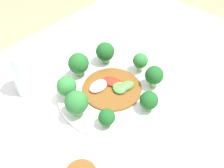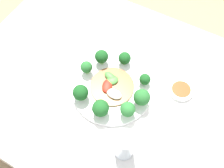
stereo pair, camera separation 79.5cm
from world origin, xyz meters
name	(u,v)px [view 1 (the left image)]	position (x,y,z in m)	size (l,w,h in m)	color
plate	(112,91)	(-0.03, -0.02, 0.78)	(0.29, 0.29, 0.02)	white
broccoli_northwest	(154,75)	(-0.12, 0.05, 0.82)	(0.05, 0.05, 0.06)	#89B76B
broccoli_southeast	(67,86)	(0.06, -0.09, 0.82)	(0.05, 0.05, 0.06)	#89B76B
broccoli_east	(77,103)	(0.08, -0.03, 0.82)	(0.06, 0.06, 0.07)	#7AAD5B
broccoli_north	(149,100)	(-0.04, 0.09, 0.81)	(0.05, 0.05, 0.06)	#89B76B
broccoli_west	(140,61)	(-0.14, -0.01, 0.82)	(0.04, 0.04, 0.06)	#89B76B
broccoli_southwest	(105,52)	(-0.11, -0.11, 0.82)	(0.05, 0.05, 0.07)	#70A356
broccoli_northeast	(107,117)	(0.06, 0.05, 0.81)	(0.04, 0.04, 0.05)	#70A356
broccoli_south	(79,64)	(-0.02, -0.13, 0.82)	(0.06, 0.06, 0.07)	#70A356
stirfry_center	(112,87)	(-0.04, -0.02, 0.79)	(0.16, 0.16, 0.02)	brown
drinking_glass	(24,73)	(0.11, -0.20, 0.83)	(0.06, 0.06, 0.13)	silver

